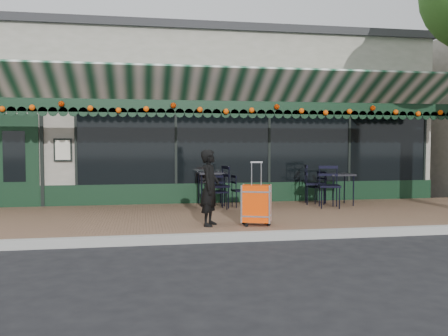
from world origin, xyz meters
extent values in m
plane|color=black|center=(0.00, 0.00, 0.00)|extent=(80.00, 80.00, 0.00)
cube|color=brown|center=(0.00, 2.00, 0.07)|extent=(18.00, 4.00, 0.15)
cube|color=#9E9E99|center=(0.00, -0.08, 0.07)|extent=(18.00, 0.16, 0.15)
cube|color=gray|center=(0.00, 8.00, 2.25)|extent=(12.00, 8.00, 4.50)
cube|color=black|center=(1.20, 3.98, 1.65)|extent=(9.20, 0.04, 2.00)
cube|color=black|center=(-4.80, 3.98, 1.25)|extent=(1.10, 0.07, 2.20)
cube|color=silver|center=(-3.70, 3.94, 1.50)|extent=(0.42, 0.04, 0.55)
cube|color=black|center=(0.00, 2.52, 2.46)|extent=(12.00, 0.03, 0.28)
cylinder|color=#E84607|center=(0.00, 2.46, 2.44)|extent=(11.60, 0.12, 0.12)
imported|color=black|center=(-0.62, 0.67, 0.85)|extent=(0.51, 0.60, 1.40)
cube|color=#FF4408|center=(0.22, 0.54, 0.56)|extent=(0.58, 0.44, 0.68)
cube|color=black|center=(0.22, 0.54, 0.18)|extent=(0.58, 0.44, 0.07)
cube|color=silver|center=(0.22, 0.54, 1.11)|extent=(0.22, 0.11, 0.42)
cube|color=black|center=(2.92, 3.04, 0.89)|extent=(0.62, 0.62, 0.04)
cylinder|color=black|center=(2.66, 2.79, 0.51)|extent=(0.03, 0.03, 0.72)
cylinder|color=black|center=(3.18, 2.79, 0.51)|extent=(0.03, 0.03, 0.72)
cylinder|color=black|center=(2.66, 3.30, 0.51)|extent=(0.03, 0.03, 0.72)
cylinder|color=black|center=(3.18, 3.30, 0.51)|extent=(0.03, 0.03, 0.72)
cube|color=black|center=(-0.17, 3.52, 0.94)|extent=(0.66, 0.66, 0.04)
cylinder|color=black|center=(-0.45, 3.24, 0.53)|extent=(0.03, 0.03, 0.77)
cylinder|color=black|center=(0.10, 3.24, 0.53)|extent=(0.03, 0.03, 0.77)
cylinder|color=black|center=(-0.45, 3.79, 0.53)|extent=(0.03, 0.03, 0.77)
cylinder|color=black|center=(0.10, 3.79, 0.53)|extent=(0.03, 0.03, 0.77)
camera|label=1|loc=(-1.85, -7.87, 1.66)|focal=38.00mm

